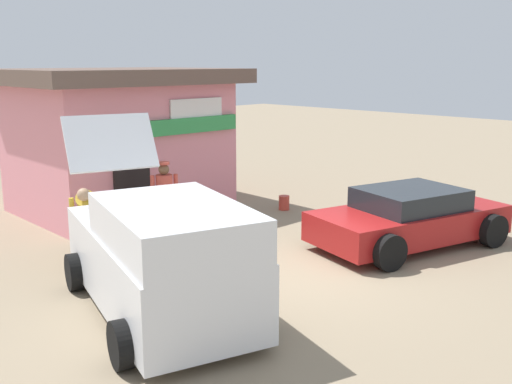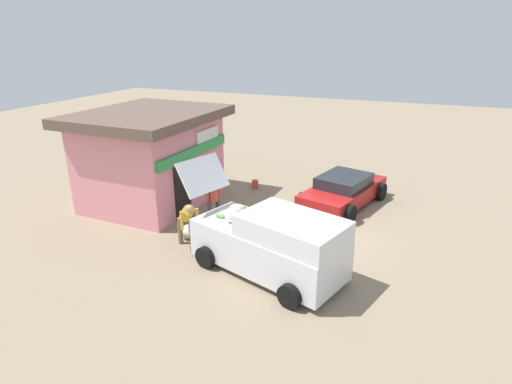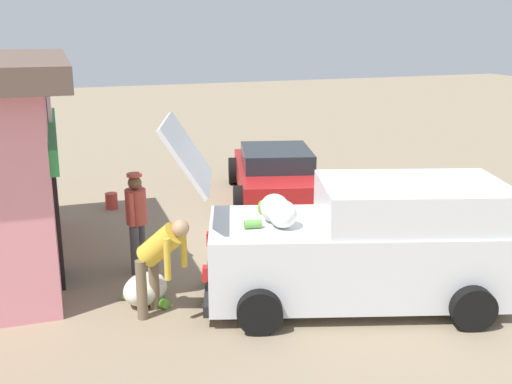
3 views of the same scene
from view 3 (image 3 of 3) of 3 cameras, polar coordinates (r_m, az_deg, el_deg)
name	(u,v)px [view 3 (image 3 of 3)]	position (r m, az deg, el deg)	size (l,w,h in m)	color
ground_plane	(300,234)	(11.93, 4.17, -3.97)	(60.00, 60.00, 0.00)	gray
delivery_van	(365,243)	(9.00, 10.18, -4.72)	(3.09, 5.08, 2.72)	silver
parked_sedan	(276,174)	(14.22, 1.89, 1.70)	(4.37, 2.94, 1.17)	maroon
vendor_standing	(136,216)	(10.12, -11.12, -2.18)	(0.52, 0.46, 1.66)	#4C4C51
customer_bending	(160,256)	(8.50, -9.01, -5.94)	(0.73, 0.75, 1.46)	#726047
unloaded_banana_pile	(146,290)	(9.16, -10.29, -8.98)	(0.87, 0.90, 0.47)	silver
paint_bucket	(112,201)	(13.83, -13.37, -0.82)	(0.27, 0.27, 0.36)	#BF3F33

